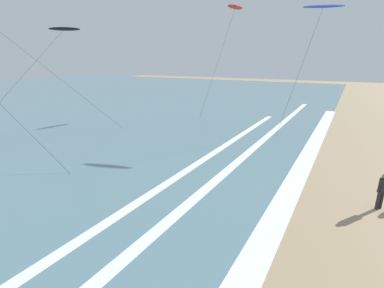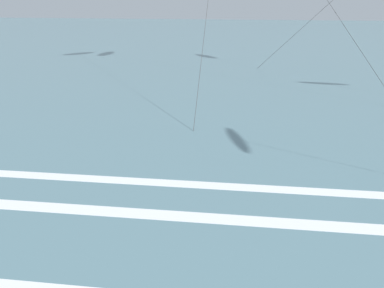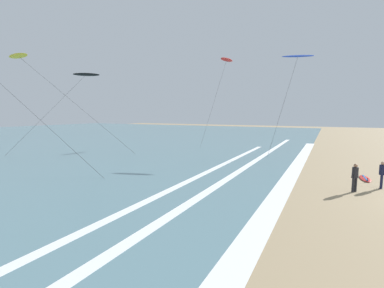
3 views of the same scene
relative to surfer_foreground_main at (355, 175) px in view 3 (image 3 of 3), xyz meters
name	(u,v)px [view 3 (image 3 of 3)]	position (x,y,z in m)	size (l,w,h in m)	color
wave_foam_shoreline	(281,192)	(-1.91, 3.63, -0.94)	(53.64, 1.04, 0.01)	white
wave_foam_mid_break	(229,178)	(-0.02, 7.29, -0.94)	(58.65, 0.55, 0.01)	white
wave_foam_outer_break	(186,182)	(-2.47, 9.33, -0.94)	(40.72, 0.51, 0.01)	white
surfer_foreground_main	(355,175)	(0.00, 0.00, 0.00)	(0.43, 0.41, 1.60)	#232328
surfer_right_near	(382,172)	(1.50, -1.46, 0.00)	(0.52, 0.32, 1.60)	#141938
surfboard_foreground_flat	(365,178)	(3.73, -0.90, -0.91)	(2.13, 0.73, 0.25)	red
kite_yellow_high_left	(19,57)	(-0.74, 28.67, 8.88)	(7.02, 10.44, 10.13)	yellow
kite_black_mid_center	(86,75)	(7.60, 28.94, 8.18)	(10.34, 3.73, 9.42)	black
kite_red_far_left	(227,60)	(20.50, 15.00, 10.96)	(8.59, 1.56, 12.21)	red
kite_blue_far_right	(298,57)	(12.85, 4.59, 9.13)	(3.65, 3.84, 10.35)	blue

